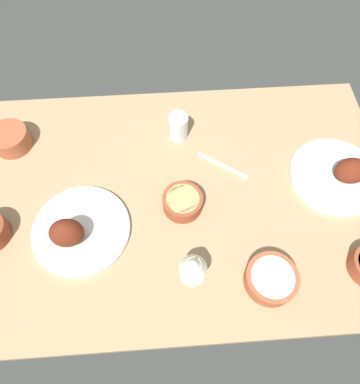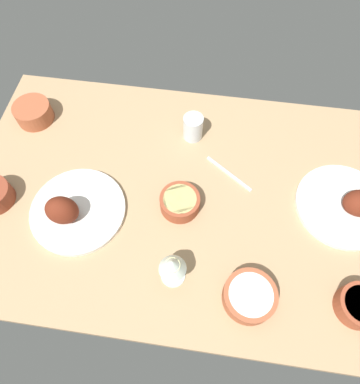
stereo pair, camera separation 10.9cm
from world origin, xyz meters
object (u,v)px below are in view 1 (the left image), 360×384
Objects in this scene: water_tumbler at (178,126)px; bowl_cream at (271,279)px; plate_center_main at (76,231)px; fork_loose at (222,165)px; plate_near_viewer at (340,174)px; wine_glass at (194,265)px; bowl_sauce at (10,138)px; bowl_potatoes at (183,202)px.

bowl_cream is at bearing 112.49° from water_tumbler.
plate_center_main reaches higher than fork_loose.
bowl_cream is at bearing 47.78° from plate_near_viewer.
water_tumbler reaches higher than fork_loose.
plate_near_viewer is at bearing -132.22° from bowl_cream.
water_tumbler is at bearing -89.20° from wine_glass.
bowl_sauce is at bearing 24.24° from fork_loose.
bowl_potatoes is 28.48cm from water_tumbler.
water_tumbler is at bearing -132.59° from plate_center_main.
water_tumbler is at bearing -179.69° from bowl_sauce.
plate_center_main is 1.58× the size of fork_loose.
plate_center_main is 2.03× the size of bowl_cream.
bowl_potatoes is (-32.44, -7.43, 0.20)cm from plate_center_main.
fork_loose is (-72.06, 14.01, -3.10)cm from bowl_sauce.
wine_glass is 39.95cm from fork_loose.
water_tumbler is (-32.97, -35.86, 1.96)cm from plate_center_main.
water_tumbler is (-0.53, -28.42, 1.75)cm from bowl_potatoes.
bowl_potatoes reaches higher than fork_loose.
bowl_cream is 1.57× the size of water_tumbler.
bowl_sauce is at bearing -33.78° from bowl_cream.
bowl_potatoes is at bearing 79.29° from fork_loose.
plate_near_viewer is at bearing -172.64° from bowl_potatoes.
fork_loose is (-47.02, -21.53, -2.32)cm from plate_center_main.
water_tumbler is 20.52cm from fork_loose.
bowl_cream is at bearing 137.10° from fork_loose.
wine_glass is (-1.24, 22.34, 7.00)cm from bowl_potatoes.
plate_near_viewer reaches higher than bowl_cream.
bowl_sauce is 58.02cm from water_tumbler.
plate_near_viewer is 38.55cm from fork_loose.
bowl_sauce is at bearing -40.67° from wine_glass.
bowl_cream is 58.58cm from water_tumbler.
fork_loose is at bearing -135.96° from bowl_potatoes.
wine_glass is (-33.68, 14.90, 7.20)cm from plate_center_main.
plate_center_main is at bearing 47.41° from water_tumbler.
bowl_potatoes is at bearing 88.94° from water_tumbler.
plate_near_viewer is 56.23cm from water_tumbler.
water_tumbler reaches higher than bowl_cream.
bowl_sauce reaches higher than bowl_potatoes.
bowl_potatoes is 0.90× the size of wine_glass.
plate_center_main reaches higher than bowl_potatoes.
wine_glass is at bearing 139.33° from bowl_sauce.
fork_loose is at bearing -155.40° from plate_center_main.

